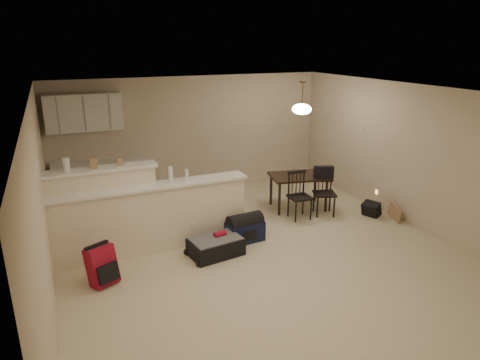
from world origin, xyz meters
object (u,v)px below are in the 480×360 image
red_backpack (102,266)px  navy_duffel (245,232)px  suitcase (216,247)px  dining_chair_far (325,192)px  dining_table (299,179)px  dining_chair_near (300,196)px  pendant_lamp (302,109)px  black_daypack (371,209)px

red_backpack → navy_duffel: 2.38m
suitcase → navy_duffel: (0.62, 0.26, 0.03)m
dining_chair_far → red_backpack: size_ratio=1.67×
dining_table → dining_chair_near: 0.55m
dining_chair_far → suitcase: (-2.48, -0.70, -0.32)m
dining_chair_far → red_backpack: 4.29m
red_backpack → navy_duffel: (2.34, 0.42, -0.10)m
dining_table → pendant_lamp: 1.39m
dining_table → black_daypack: (1.06, -0.94, -0.47)m
dining_table → navy_duffel: (-1.58, -0.94, -0.44)m
suitcase → black_daypack: black_daypack is taller
pendant_lamp → red_backpack: 4.49m
pendant_lamp → dining_chair_near: size_ratio=0.69×
dining_chair_far → dining_chair_near: bearing=-163.0°
dining_chair_near → red_backpack: 3.78m
navy_duffel → black_daypack: bearing=-4.5°
dining_chair_far → navy_duffel: size_ratio=1.48×
red_backpack → black_daypack: size_ratio=1.76×
pendant_lamp → dining_chair_far: (0.28, -0.50, -1.54)m
dining_chair_near → suitcase: bearing=-157.2°
suitcase → red_backpack: 1.73m
pendant_lamp → suitcase: size_ratio=0.78×
pendant_lamp → dining_chair_far: 1.64m
suitcase → red_backpack: size_ratio=1.47×
dining_table → dining_chair_far: bearing=-48.6°
dining_chair_near → red_backpack: dining_chair_near is taller
dining_chair_near → dining_table: bearing=64.5°
red_backpack → black_daypack: red_backpack is taller
red_backpack → dining_chair_far: bearing=-13.6°
pendant_lamp → red_backpack: pendant_lamp is taller
dining_chair_near → navy_duffel: size_ratio=1.47×
dining_table → suitcase: bearing=-139.5°
dining_table → dining_chair_far: dining_chair_far is taller
pendant_lamp → suitcase: (-2.20, -1.20, -1.86)m
navy_duffel → black_daypack: size_ratio=1.99×
dining_chair_far → black_daypack: dining_chair_far is taller
dining_table → black_daypack: dining_table is taller
pendant_lamp → dining_chair_near: bearing=-117.7°
dining_table → dining_chair_near: size_ratio=1.37×
pendant_lamp → dining_chair_far: size_ratio=0.69×
dining_table → suitcase: (-2.20, -1.20, -0.47)m
dining_chair_near → navy_duffel: bearing=-158.5°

